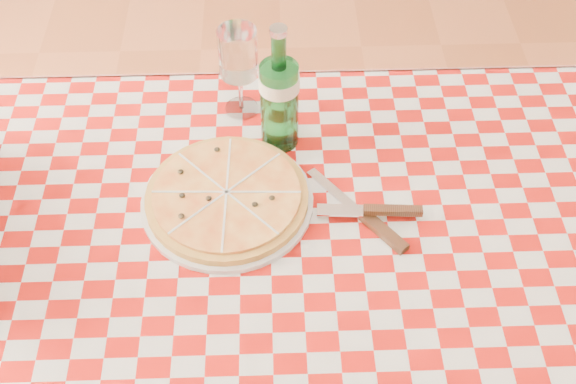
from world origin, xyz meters
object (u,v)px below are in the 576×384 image
dining_table (300,272)px  water_bottle (279,89)px  wine_glass (239,72)px  pizza_plate (227,196)px

dining_table → water_bottle: size_ratio=4.48×
dining_table → wine_glass: bearing=107.4°
water_bottle → dining_table: bearing=-83.0°
water_bottle → wine_glass: size_ratio=1.38×
water_bottle → pizza_plate: bearing=-122.1°
dining_table → wine_glass: 0.40m
pizza_plate → water_bottle: 0.22m
dining_table → wine_glass: size_ratio=6.20×
pizza_plate → wine_glass: size_ratio=1.61×
dining_table → pizza_plate: size_ratio=3.85×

